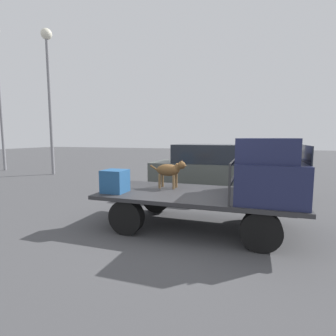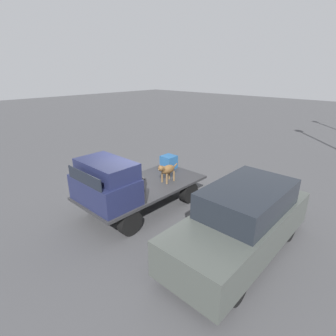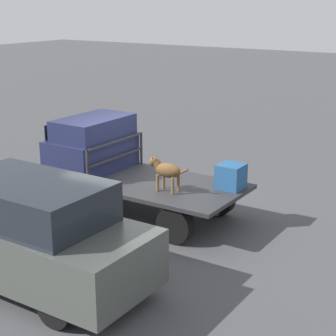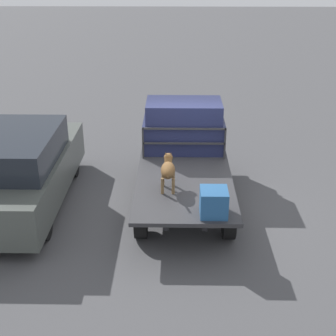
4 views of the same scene
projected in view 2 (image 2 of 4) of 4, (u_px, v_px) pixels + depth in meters
ground_plane at (144, 207)px, 8.77m from camera, size 80.00×80.00×0.00m
flatbed_truck at (144, 191)px, 8.57m from camera, size 4.20×2.03×0.78m
truck_cab at (106, 183)px, 7.34m from camera, size 1.23×1.91×1.19m
truck_headboard at (124, 178)px, 7.81m from camera, size 0.04×1.91×0.75m
dog at (167, 170)px, 8.65m from camera, size 0.93×0.28×0.69m
cargo_crate at (169, 162)px, 9.94m from camera, size 0.49×0.49×0.49m
parked_sedan at (242, 221)px, 6.33m from camera, size 4.52×1.70×1.74m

